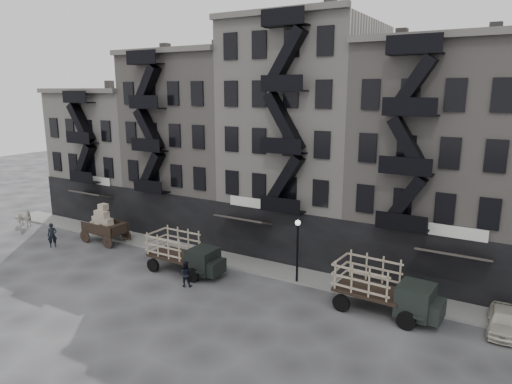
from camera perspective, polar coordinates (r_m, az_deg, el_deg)
The scene contains 14 objects.
ground at distance 29.54m, azimuth -2.51°, elevation -11.90°, with size 140.00×140.00×0.00m, color #38383A.
sidewalk at distance 32.45m, azimuth 1.15°, elevation -9.42°, with size 55.00×2.50×0.15m, color slate.
building_west at distance 47.85m, azimuth -16.42°, elevation 4.62°, with size 10.00×11.35×13.20m.
building_midwest at distance 40.96m, azimuth -6.87°, elevation 5.88°, with size 10.00×11.35×16.20m.
building_center at distance 35.69m, azimuth 6.04°, elevation 6.53°, with size 10.00×11.35×18.20m.
building_mideast at distance 32.98m, azimuth 22.02°, elevation 3.42°, with size 10.00×11.35×16.20m.
lamp_post at distance 29.26m, azimuth 5.20°, elevation -6.32°, with size 0.36×0.36×4.28m.
horse at distance 46.85m, azimuth -27.06°, elevation -2.89°, with size 0.90×1.98×1.67m, color beige.
wagon at distance 39.37m, azimuth -18.52°, elevation -3.41°, with size 3.80×2.09×3.19m.
stake_truck_west at distance 31.70m, azimuth -8.99°, elevation -7.23°, with size 5.53×2.33×2.76m.
stake_truck_east at distance 26.77m, azimuth 15.75°, elevation -11.17°, with size 5.97×2.75×2.93m.
car_east at distance 27.64m, azimuth 28.50°, elevation -13.92°, with size 1.46×3.63×1.24m, color beige.
pedestrian_west at distance 39.83m, azimuth -24.12°, elevation -4.96°, with size 0.71×0.47×1.95m, color black.
pedestrian_mid at distance 29.77m, azimuth -8.81°, elevation -10.08°, with size 0.82×0.64×1.69m, color black.
Camera 1 is at (14.75, -22.46, 12.28)m, focal length 32.00 mm.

